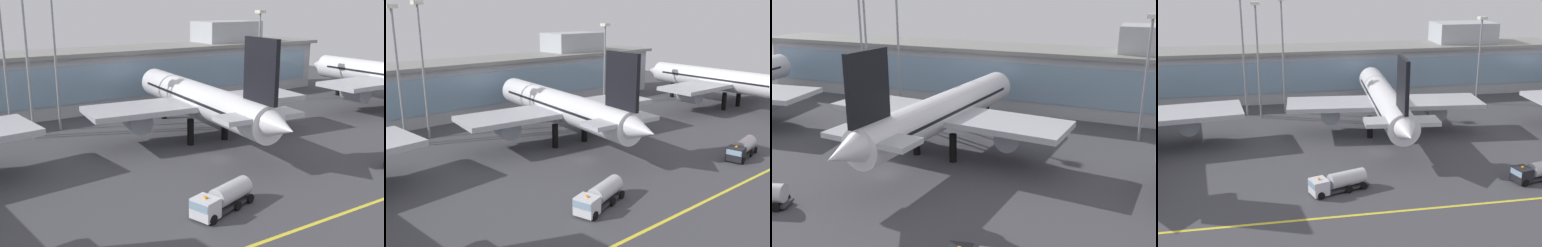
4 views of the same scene
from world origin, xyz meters
TOP-DOWN VIEW (x-y plane):
  - ground_plane at (0.00, 0.00)m, footprint 180.00×180.00m
  - taxiway_centreline_stripe at (0.00, -22.00)m, footprint 144.00×0.50m
  - terminal_building at (1.74, 42.84)m, footprint 116.31×14.00m
  - airliner_near_right at (3.55, 10.98)m, footprint 39.16×48.65m
  - fuel_tanker_truck at (21.10, -15.98)m, footprint 9.35×4.51m
  - baggage_tug_near at (-10.12, -14.25)m, footprint 9.36×5.20m
  - apron_light_mast_west at (31.58, 28.88)m, footprint 1.80×1.80m
  - apron_light_mast_centre at (-23.70, 28.69)m, footprint 1.80×1.80m
  - apron_light_mast_east at (-20.63, 25.99)m, footprint 1.80×1.80m
  - apron_light_mast_far_east at (-15.12, 29.11)m, footprint 1.80×1.80m

SIDE VIEW (x-z plane):
  - ground_plane at x=0.00m, z-range 0.00..0.00m
  - taxiway_centreline_stripe at x=0.00m, z-range 0.00..0.01m
  - fuel_tanker_truck at x=21.10m, z-range 0.06..2.96m
  - baggage_tug_near at x=-10.12m, z-range 0.06..2.96m
  - airliner_near_right at x=3.55m, z-range -2.44..15.70m
  - terminal_building at x=1.74m, z-range -2.09..15.90m
  - apron_light_mast_west at x=31.58m, z-range 3.49..24.43m
  - apron_light_mast_east at x=-20.63m, z-range 3.72..28.80m
  - apron_light_mast_far_east at x=-15.12m, z-range 3.76..29.56m
  - apron_light_mast_centre at x=-23.70m, z-range 3.78..30.04m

